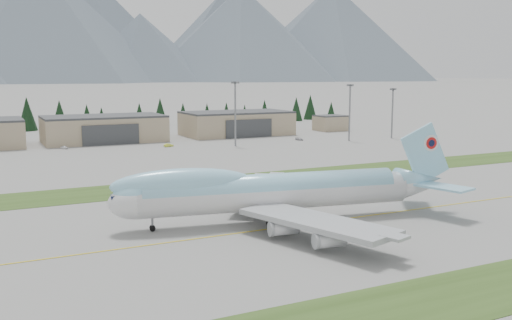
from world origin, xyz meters
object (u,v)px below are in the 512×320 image
hangar_center (104,129)px  hangar_right (237,123)px  service_vehicle_a (65,149)px  service_vehicle_b (169,147)px  service_vehicle_c (299,140)px  boeing_747_freighter (273,191)px

hangar_center → hangar_right: same height
hangar_right → service_vehicle_a: (-78.24, -17.37, -5.39)m
service_vehicle_b → hangar_center: bearing=20.2°
hangar_center → service_vehicle_c: hangar_center is taller
boeing_747_freighter → service_vehicle_c: bearing=67.3°
hangar_right → service_vehicle_c: bearing=-65.0°
boeing_747_freighter → service_vehicle_c: boeing_747_freighter is taller
hangar_center → hangar_right: 60.00m
boeing_747_freighter → hangar_center: boeing_747_freighter is taller
hangar_right → hangar_center: bearing=180.0°
hangar_center → service_vehicle_a: 25.76m
boeing_747_freighter → service_vehicle_c: 135.81m
boeing_747_freighter → service_vehicle_a: (-19.67, 128.29, -5.92)m
hangar_right → service_vehicle_c: 35.14m
service_vehicle_b → service_vehicle_c: size_ratio=0.95×
service_vehicle_b → service_vehicle_c: service_vehicle_b is taller
hangar_right → service_vehicle_a: bearing=-167.5°
hangar_center → service_vehicle_c: bearing=-22.8°
hangar_right → service_vehicle_b: size_ratio=12.77×
hangar_center → hangar_right: size_ratio=1.00×
service_vehicle_a → service_vehicle_b: size_ratio=0.91×
hangar_right → service_vehicle_c: hangar_right is taller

